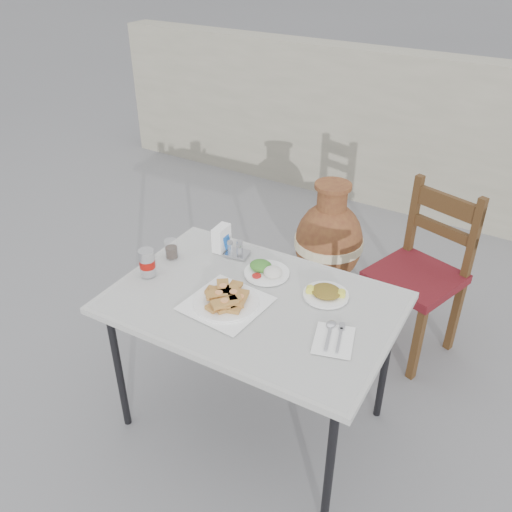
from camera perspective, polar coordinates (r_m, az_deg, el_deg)
The scene contains 13 objects.
ground at distance 2.65m, azimuth 2.48°, elevation -17.20°, with size 80.00×80.00×0.00m, color slate.
cafe_table at distance 2.23m, azimuth -0.32°, elevation -5.59°, with size 1.17×0.82×0.70m.
pide_plate at distance 2.16m, azimuth -3.18°, elevation -4.46°, with size 0.31×0.31×0.06m.
salad_rice_plate at distance 2.34m, azimuth 1.09°, elevation -1.50°, with size 0.20×0.20×0.05m.
salad_chopped_plate at distance 2.23m, azimuth 7.37°, elevation -3.85°, with size 0.19×0.19×0.04m.
soda_can at distance 2.36m, azimuth -11.39°, elevation -0.69°, with size 0.07×0.07×0.12m.
cola_glass at distance 2.48m, azimuth -8.90°, elevation 0.65°, with size 0.06×0.06×0.09m.
napkin_holder at distance 2.50m, azimuth -3.66°, elevation 1.89°, with size 0.07×0.10×0.12m.
condiment_caddy at distance 2.47m, azimuth -2.02°, elevation 0.59°, with size 0.11×0.10×0.07m.
cutlery_napkin at distance 2.03m, azimuth 8.16°, elevation -8.45°, with size 0.19×0.22×0.01m.
chair at distance 2.90m, azimuth 16.91°, elevation -1.61°, with size 0.50×0.50×0.91m.
terracotta_urn at distance 3.31m, azimuth 7.65°, elevation 1.39°, with size 0.42×0.42×0.73m.
back_wall at distance 4.35m, azimuth 19.61°, elevation 11.22°, with size 6.00×0.25×1.20m, color #A19A86.
Camera 1 is at (0.82, -1.53, 2.01)m, focal length 38.00 mm.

